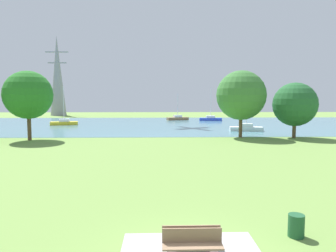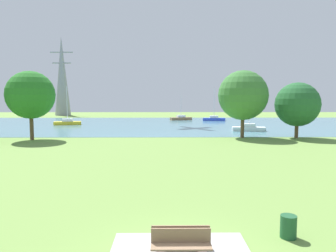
{
  "view_description": "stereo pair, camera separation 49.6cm",
  "coord_description": "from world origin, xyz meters",
  "px_view_note": "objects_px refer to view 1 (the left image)",
  "views": [
    {
      "loc": [
        -0.99,
        -9.28,
        4.88
      ],
      "look_at": [
        -0.18,
        18.87,
        2.41
      ],
      "focal_mm": 33.88,
      "sensor_mm": 36.0,
      "label": 1
    },
    {
      "loc": [
        -0.49,
        -9.29,
        4.88
      ],
      "look_at": [
        -0.18,
        18.87,
        2.41
      ],
      "focal_mm": 33.88,
      "sensor_mm": 36.0,
      "label": 2
    }
  ],
  "objects_px": {
    "bench_facing_water": "(191,239)",
    "sailboat_brown": "(178,118)",
    "tree_west_near": "(241,95)",
    "tree_east_near": "(295,104)",
    "sailboat_white": "(246,128)",
    "litter_bin": "(296,226)",
    "tree_east_far": "(28,95)",
    "sailboat_yellow": "(64,123)",
    "sailboat_blue": "(211,119)",
    "electricity_pylon": "(58,76)",
    "bench_facing_inland": "(193,247)"
  },
  "relations": [
    {
      "from": "bench_facing_inland",
      "to": "tree_west_near",
      "type": "distance_m",
      "value": 31.86
    },
    {
      "from": "sailboat_blue",
      "to": "electricity_pylon",
      "type": "height_order",
      "value": "electricity_pylon"
    },
    {
      "from": "bench_facing_water",
      "to": "sailboat_blue",
      "type": "bearing_deg",
      "value": 80.12
    },
    {
      "from": "tree_west_near",
      "to": "tree_east_near",
      "type": "bearing_deg",
      "value": -6.15
    },
    {
      "from": "bench_facing_inland",
      "to": "sailboat_blue",
      "type": "relative_size",
      "value": 0.25
    },
    {
      "from": "bench_facing_inland",
      "to": "litter_bin",
      "type": "distance_m",
      "value": 4.19
    },
    {
      "from": "sailboat_white",
      "to": "tree_east_far",
      "type": "bearing_deg",
      "value": -161.37
    },
    {
      "from": "litter_bin",
      "to": "tree_west_near",
      "type": "bearing_deg",
      "value": 79.32
    },
    {
      "from": "bench_facing_inland",
      "to": "litter_bin",
      "type": "height_order",
      "value": "bench_facing_inland"
    },
    {
      "from": "bench_facing_inland",
      "to": "litter_bin",
      "type": "bearing_deg",
      "value": 23.34
    },
    {
      "from": "bench_facing_inland",
      "to": "sailboat_brown",
      "type": "height_order",
      "value": "sailboat_brown"
    },
    {
      "from": "litter_bin",
      "to": "tree_west_near",
      "type": "xyz_separation_m",
      "value": [
        5.37,
        28.46,
        4.84
      ]
    },
    {
      "from": "bench_facing_water",
      "to": "sailboat_brown",
      "type": "distance_m",
      "value": 61.25
    },
    {
      "from": "sailboat_brown",
      "to": "sailboat_blue",
      "type": "bearing_deg",
      "value": -17.84
    },
    {
      "from": "sailboat_brown",
      "to": "tree_east_near",
      "type": "distance_m",
      "value": 34.81
    },
    {
      "from": "sailboat_blue",
      "to": "tree_east_near",
      "type": "relative_size",
      "value": 1.05
    },
    {
      "from": "tree_west_near",
      "to": "sailboat_brown",
      "type": "bearing_deg",
      "value": 100.79
    },
    {
      "from": "sailboat_brown",
      "to": "sailboat_white",
      "type": "height_order",
      "value": "sailboat_white"
    },
    {
      "from": "tree_west_near",
      "to": "electricity_pylon",
      "type": "distance_m",
      "value": 65.42
    },
    {
      "from": "bench_facing_water",
      "to": "sailboat_brown",
      "type": "relative_size",
      "value": 0.3
    },
    {
      "from": "litter_bin",
      "to": "tree_east_near",
      "type": "bearing_deg",
      "value": 66.87
    },
    {
      "from": "sailboat_yellow",
      "to": "sailboat_brown",
      "type": "bearing_deg",
      "value": 30.43
    },
    {
      "from": "sailboat_yellow",
      "to": "tree_east_near",
      "type": "bearing_deg",
      "value": -30.03
    },
    {
      "from": "bench_facing_water",
      "to": "sailboat_white",
      "type": "relative_size",
      "value": 0.24
    },
    {
      "from": "bench_facing_water",
      "to": "tree_west_near",
      "type": "bearing_deg",
      "value": 72.7
    },
    {
      "from": "sailboat_yellow",
      "to": "sailboat_brown",
      "type": "distance_m",
      "value": 24.93
    },
    {
      "from": "tree_east_far",
      "to": "sailboat_blue",
      "type": "bearing_deg",
      "value": 49.79
    },
    {
      "from": "bench_facing_water",
      "to": "tree_east_far",
      "type": "distance_m",
      "value": 32.4
    },
    {
      "from": "sailboat_yellow",
      "to": "sailboat_blue",
      "type": "distance_m",
      "value": 30.37
    },
    {
      "from": "tree_east_far",
      "to": "tree_west_near",
      "type": "xyz_separation_m",
      "value": [
        25.35,
        1.9,
        -0.01
      ]
    },
    {
      "from": "sailboat_yellow",
      "to": "tree_east_far",
      "type": "xyz_separation_m",
      "value": [
        2.17,
        -20.85,
        4.79
      ]
    },
    {
      "from": "sailboat_yellow",
      "to": "sailboat_blue",
      "type": "bearing_deg",
      "value": 19.94
    },
    {
      "from": "bench_facing_inland",
      "to": "litter_bin",
      "type": "relative_size",
      "value": 2.25
    },
    {
      "from": "sailboat_yellow",
      "to": "tree_east_far",
      "type": "bearing_deg",
      "value": -84.07
    },
    {
      "from": "sailboat_brown",
      "to": "tree_east_near",
      "type": "height_order",
      "value": "tree_east_near"
    },
    {
      "from": "litter_bin",
      "to": "electricity_pylon",
      "type": "relative_size",
      "value": 0.04
    },
    {
      "from": "bench_facing_water",
      "to": "tree_east_near",
      "type": "distance_m",
      "value": 33.08
    },
    {
      "from": "tree_east_far",
      "to": "tree_west_near",
      "type": "relative_size",
      "value": 0.97
    },
    {
      "from": "tree_east_near",
      "to": "litter_bin",
      "type": "bearing_deg",
      "value": -113.13
    },
    {
      "from": "bench_facing_water",
      "to": "electricity_pylon",
      "type": "height_order",
      "value": "electricity_pylon"
    },
    {
      "from": "tree_east_far",
      "to": "sailboat_yellow",
      "type": "bearing_deg",
      "value": 95.93
    },
    {
      "from": "sailboat_white",
      "to": "electricity_pylon",
      "type": "distance_m",
      "value": 62.05
    },
    {
      "from": "sailboat_white",
      "to": "bench_facing_water",
      "type": "bearing_deg",
      "value": -107.96
    },
    {
      "from": "sailboat_blue",
      "to": "tree_east_near",
      "type": "xyz_separation_m",
      "value": [
        5.45,
        -30.01,
        3.66
      ]
    },
    {
      "from": "sailboat_blue",
      "to": "tree_east_near",
      "type": "height_order",
      "value": "sailboat_blue"
    },
    {
      "from": "sailboat_blue",
      "to": "electricity_pylon",
      "type": "distance_m",
      "value": 47.29
    },
    {
      "from": "sailboat_white",
      "to": "sailboat_brown",
      "type": "bearing_deg",
      "value": 110.28
    },
    {
      "from": "litter_bin",
      "to": "sailboat_yellow",
      "type": "bearing_deg",
      "value": 115.03
    },
    {
      "from": "bench_facing_inland",
      "to": "sailboat_brown",
      "type": "distance_m",
      "value": 61.79
    },
    {
      "from": "sailboat_white",
      "to": "tree_west_near",
      "type": "bearing_deg",
      "value": -110.48
    }
  ]
}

